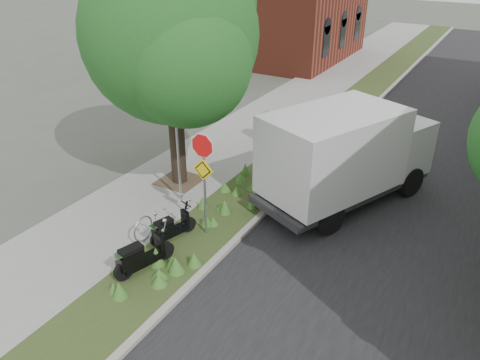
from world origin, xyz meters
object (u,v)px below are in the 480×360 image
(scooter_near, at_px, (138,259))
(scooter_far, at_px, (169,230))
(utility_cabinet, at_px, (271,129))
(box_truck, at_px, (345,152))
(sign_assembly, at_px, (203,164))

(scooter_near, relative_size, scooter_far, 1.15)
(scooter_far, height_order, utility_cabinet, utility_cabinet)
(scooter_near, height_order, box_truck, box_truck)
(scooter_far, bearing_deg, scooter_near, -82.53)
(box_truck, bearing_deg, utility_cabinet, 143.81)
(sign_assembly, bearing_deg, utility_cabinet, 101.52)
(scooter_far, relative_size, utility_cabinet, 1.20)
(scooter_near, xyz_separation_m, utility_cabinet, (-0.92, 9.20, 0.19))
(scooter_far, bearing_deg, box_truck, 54.68)
(utility_cabinet, bearing_deg, scooter_near, -84.31)
(sign_assembly, xyz_separation_m, scooter_far, (-0.68, -0.84, -1.85))
(utility_cabinet, bearing_deg, box_truck, -36.19)
(scooter_near, height_order, utility_cabinet, utility_cabinet)
(scooter_near, distance_m, scooter_far, 1.50)
(sign_assembly, xyz_separation_m, box_truck, (2.67, 3.89, -0.55))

